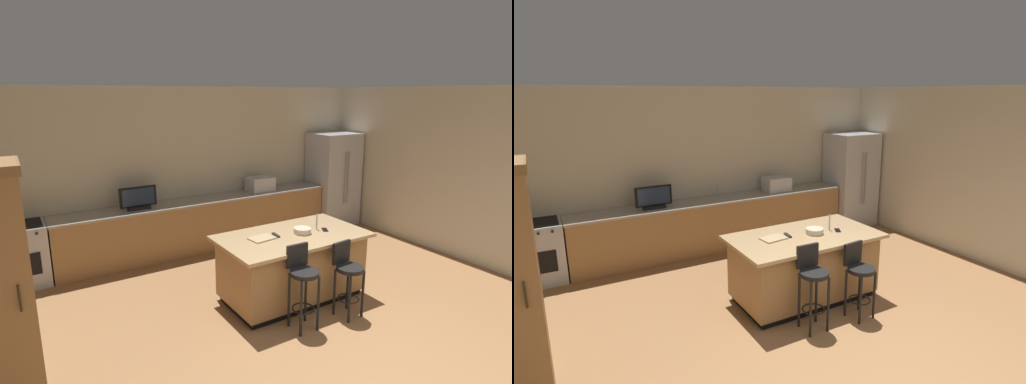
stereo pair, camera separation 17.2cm
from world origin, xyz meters
TOP-DOWN VIEW (x-y plane):
  - wall_back at (0.00, 4.69)m, footprint 7.34×0.12m
  - wall_right at (3.47, 2.34)m, footprint 0.12×5.09m
  - counter_back at (-0.07, 4.31)m, footprint 4.99×0.62m
  - kitchen_island at (0.18, 1.97)m, footprint 1.99×1.09m
  - refrigerator at (2.90, 4.23)m, footprint 0.92×0.80m
  - range_oven at (-2.97, 4.31)m, footprint 0.79×0.63m
  - microwave at (1.14, 4.31)m, footprint 0.48×0.36m
  - tv_monitor at (-1.21, 4.26)m, footprint 0.59×0.16m
  - sink_faucet_back at (-0.02, 4.41)m, footprint 0.02×0.02m
  - sink_faucet_island at (0.59, 1.97)m, footprint 0.02×0.02m
  - bar_stool_left at (-0.16, 1.31)m, footprint 0.34×0.34m
  - bar_stool_right at (0.50, 1.25)m, footprint 0.34×0.35m
  - fruit_bowl at (0.33, 1.95)m, footprint 0.23×0.23m
  - cell_phone at (0.67, 1.90)m, footprint 0.13×0.17m
  - tv_remote at (-0.03, 2.05)m, footprint 0.06×0.17m
  - cutting_board at (-0.25, 2.04)m, footprint 0.35×0.26m

SIDE VIEW (x-z plane):
  - counter_back at x=-0.07m, z-range 0.00..0.91m
  - range_oven at x=-2.97m, z-range 0.00..0.92m
  - kitchen_island at x=0.18m, z-range 0.01..0.92m
  - bar_stool_right at x=0.50m, z-range 0.09..1.03m
  - bar_stool_left at x=-0.16m, z-range 0.11..1.12m
  - cell_phone at x=0.67m, z-range 0.91..0.91m
  - cutting_board at x=-0.25m, z-range 0.91..0.92m
  - tv_remote at x=-0.03m, z-range 0.91..0.93m
  - fruit_bowl at x=0.33m, z-range 0.91..0.98m
  - refrigerator at x=2.90m, z-range 0.00..1.93m
  - sink_faucet_island at x=0.59m, z-range 0.91..1.13m
  - sink_faucet_back at x=-0.02m, z-range 0.91..1.15m
  - microwave at x=1.14m, z-range 0.91..1.18m
  - tv_monitor at x=-1.21m, z-range 0.89..1.26m
  - wall_back at x=0.00m, z-range 0.00..2.85m
  - wall_right at x=3.47m, z-range 0.00..2.85m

